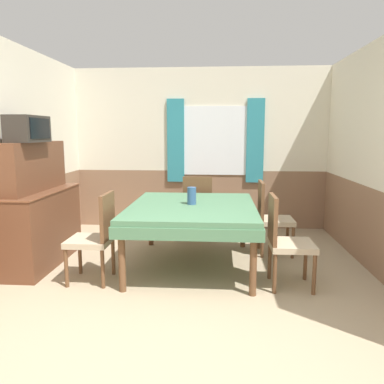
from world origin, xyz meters
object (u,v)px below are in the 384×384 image
Objects in this scene: chair_right_near at (285,238)px; chair_right_far at (271,215)px; sideboard at (40,213)px; chair_head_window at (198,206)px; vase at (192,196)px; dining_table at (193,213)px; tv at (28,129)px; chair_left_near at (96,235)px.

chair_right_near and chair_right_far have the same top height.
chair_right_near is at bearing -9.96° from sideboard.
chair_head_window is 1.14m from vase.
dining_table is 2.06m from tv.
chair_head_window is 1.00× the size of chair_left_near.
tv is at bearing -142.71° from chair_head_window.
tv is 2.70× the size of vase.
vase is at bearing 109.06° from dining_table.
sideboard is at bearing -178.57° from dining_table.
chair_head_window is (0.00, 1.12, -0.13)m from dining_table.
chair_left_near is at bearing -120.51° from chair_head_window.
chair_right_far is at bearing 11.75° from sideboard.
chair_right_near reaches higher than vase.
tv reaches higher than chair_head_window.
chair_right_near is at bearing -90.00° from chair_left_near.
chair_right_far is 3.09m from tv.
dining_table is 1.13m from chair_left_near.
chair_left_near is (-1.96, -1.08, 0.00)m from chair_right_far.
vase is at bearing -59.69° from chair_left_near.
dining_table is 1.86× the size of chair_right_far.
chair_right_near is 1.75× the size of tv.
tv is at bearing -74.23° from chair_right_far.
dining_table is 1.13m from chair_right_far.
chair_right_far reaches higher than dining_table.
chair_right_far is at bearing 27.27° from vase.
sideboard is (-1.83, -1.17, 0.12)m from chair_head_window.
chair_right_near is at bearing -28.80° from dining_table.
vase is (1.79, 0.28, -0.77)m from tv.
chair_head_window is at bearing 90.00° from dining_table.
chair_head_window is at bearing -30.51° from chair_left_near.
vase is (-0.99, -0.51, 0.33)m from chair_right_far.
tv reaches higher than sideboard.
vase is at bearing -62.73° from chair_right_far.
chair_right_far is at bearing 15.77° from tv.
vase reaches higher than dining_table.
chair_right_far is 1.16m from vase.
tv is (-1.80, -0.25, 0.97)m from dining_table.
chair_head_window reaches higher than vase.
dining_table is 3.25× the size of tv.
chair_right_far is 1.00× the size of chair_head_window.
sideboard is (-2.81, 0.49, 0.12)m from chair_right_near.
dining_table is 1.86× the size of chair_head_window.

